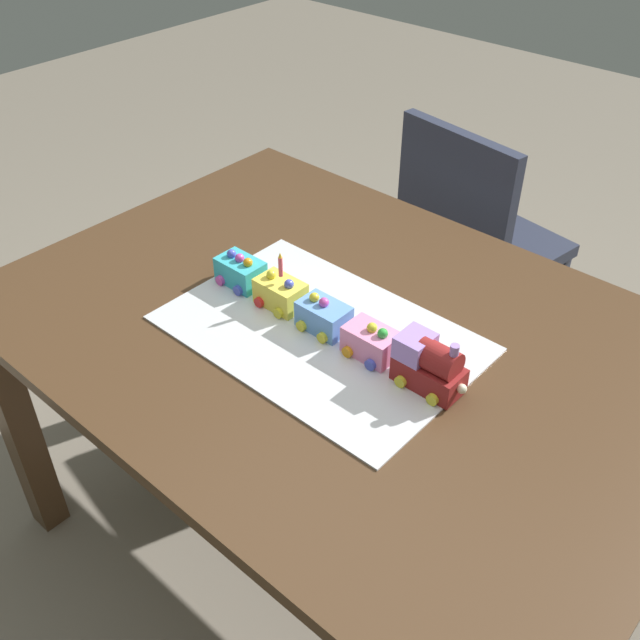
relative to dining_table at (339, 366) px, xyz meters
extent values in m
plane|color=gray|center=(0.00, 0.00, -0.63)|extent=(8.00, 8.00, 0.00)
cube|color=#4C331E|center=(0.00, 0.00, 0.09)|extent=(1.40, 1.00, 0.03)
cube|color=#4C331E|center=(0.64, -0.44, -0.28)|extent=(0.07, 0.07, 0.71)
cube|color=#4C331E|center=(0.64, 0.44, -0.28)|extent=(0.07, 0.07, 0.71)
cube|color=#2D3347|center=(0.17, -0.90, -0.19)|extent=(0.46, 0.46, 0.04)
cube|color=#2D3347|center=(0.20, -0.72, 0.03)|extent=(0.40, 0.10, 0.40)
cube|color=#2D3347|center=(-0.03, -1.04, -0.42)|extent=(0.04, 0.04, 0.42)
cube|color=#2D3347|center=(0.31, -1.09, -0.42)|extent=(0.04, 0.04, 0.42)
cube|color=#2D3347|center=(0.03, -0.71, -0.42)|extent=(0.04, 0.04, 0.42)
cube|color=#2D3347|center=(0.36, -0.76, -0.42)|extent=(0.04, 0.04, 0.42)
cube|color=silver|center=(0.01, 0.05, 0.11)|extent=(0.60, 0.40, 0.00)
cube|color=maroon|center=(-0.23, 0.03, 0.14)|extent=(0.12, 0.06, 0.05)
cylinder|color=maroon|center=(-0.25, 0.03, 0.18)|extent=(0.07, 0.05, 0.05)
cube|color=#AD84E0|center=(-0.20, 0.03, 0.18)|extent=(0.06, 0.06, 0.04)
cylinder|color=#AD84E0|center=(-0.28, 0.03, 0.21)|extent=(0.02, 0.02, 0.03)
sphere|color=#F4EFCC|center=(-0.30, 0.03, 0.14)|extent=(0.02, 0.02, 0.02)
cylinder|color=yellow|center=(-0.27, 0.00, 0.12)|extent=(0.02, 0.01, 0.02)
cylinder|color=#D84CB2|center=(-0.20, 0.00, 0.12)|extent=(0.02, 0.01, 0.02)
cylinder|color=yellow|center=(-0.27, 0.07, 0.12)|extent=(0.02, 0.01, 0.02)
cylinder|color=yellow|center=(-0.20, 0.07, 0.12)|extent=(0.02, 0.01, 0.02)
cube|color=pink|center=(-0.10, 0.03, 0.14)|extent=(0.10, 0.06, 0.06)
cylinder|color=#D84CB2|center=(-0.13, 0.00, 0.12)|extent=(0.02, 0.01, 0.02)
cylinder|color=#D84CB2|center=(-0.07, 0.00, 0.12)|extent=(0.02, 0.01, 0.02)
cylinder|color=#4C59D8|center=(-0.13, 0.07, 0.12)|extent=(0.02, 0.01, 0.02)
cylinder|color=orange|center=(-0.07, 0.07, 0.12)|extent=(0.02, 0.01, 0.02)
sphere|color=yellow|center=(-0.10, 0.03, 0.17)|extent=(0.02, 0.02, 0.02)
sphere|color=green|center=(-0.13, 0.03, 0.17)|extent=(0.02, 0.02, 0.02)
cube|color=#669EEA|center=(0.02, 0.03, 0.14)|extent=(0.10, 0.06, 0.06)
cylinder|color=orange|center=(-0.01, 0.00, 0.12)|extent=(0.02, 0.01, 0.02)
cylinder|color=green|center=(0.04, 0.00, 0.12)|extent=(0.02, 0.01, 0.02)
cylinder|color=yellow|center=(-0.01, 0.07, 0.12)|extent=(0.02, 0.01, 0.02)
cylinder|color=yellow|center=(0.04, 0.07, 0.12)|extent=(0.02, 0.01, 0.02)
sphere|color=#D84CB2|center=(0.02, 0.03, 0.17)|extent=(0.02, 0.02, 0.02)
sphere|color=yellow|center=(0.04, 0.03, 0.17)|extent=(0.02, 0.02, 0.02)
cube|color=#F4E04C|center=(0.13, 0.03, 0.14)|extent=(0.10, 0.06, 0.06)
cylinder|color=#4C59D8|center=(0.11, 0.00, 0.12)|extent=(0.02, 0.01, 0.02)
cylinder|color=#D84CB2|center=(0.16, 0.00, 0.12)|extent=(0.02, 0.01, 0.02)
cylinder|color=yellow|center=(0.11, 0.07, 0.12)|extent=(0.02, 0.01, 0.02)
cylinder|color=red|center=(0.16, 0.07, 0.12)|extent=(0.02, 0.01, 0.02)
sphere|color=#4C59D8|center=(0.11, 0.03, 0.17)|extent=(0.02, 0.02, 0.02)
sphere|color=yellow|center=(0.16, 0.03, 0.17)|extent=(0.02, 0.02, 0.02)
cube|color=#38B7C6|center=(0.25, 0.03, 0.14)|extent=(0.10, 0.06, 0.06)
cylinder|color=green|center=(0.22, 0.00, 0.12)|extent=(0.02, 0.01, 0.02)
cylinder|color=red|center=(0.28, 0.00, 0.12)|extent=(0.02, 0.01, 0.02)
cylinder|color=#4C59D8|center=(0.22, 0.07, 0.12)|extent=(0.02, 0.01, 0.02)
cylinder|color=#D84CB2|center=(0.28, 0.07, 0.12)|extent=(0.02, 0.01, 0.02)
sphere|color=#D84CB2|center=(0.25, 0.03, 0.17)|extent=(0.02, 0.02, 0.02)
sphere|color=#4C59D8|center=(0.28, 0.03, 0.17)|extent=(0.02, 0.02, 0.02)
sphere|color=orange|center=(0.23, 0.03, 0.17)|extent=(0.02, 0.02, 0.02)
cylinder|color=#F24C59|center=(0.13, 0.03, 0.20)|extent=(0.01, 0.01, 0.04)
cone|color=yellow|center=(0.13, 0.03, 0.23)|extent=(0.01, 0.01, 0.01)
camera|label=1|loc=(-0.73, 0.88, 1.00)|focal=40.78mm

